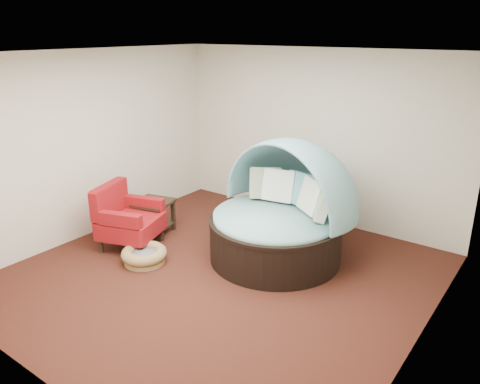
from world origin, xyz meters
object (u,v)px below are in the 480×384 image
Objects in this scene: pet_basket at (144,255)px; red_armchair at (127,219)px; canopy_daybed at (282,205)px; side_table at (154,213)px.

red_armchair is at bearing 158.60° from pet_basket.
side_table is at bearing -154.78° from canopy_daybed.
side_table is (-2.03, -0.50, -0.44)m from canopy_daybed.
pet_basket is 1.03m from side_table.
canopy_daybed is 2.29m from red_armchair.
canopy_daybed is 3.30× the size of side_table.
side_table is at bearing 74.19° from red_armchair.
canopy_daybed is 3.04× the size of pet_basket.
side_table is (-0.03, 0.56, -0.09)m from red_armchair.
red_armchair is (-2.00, -1.05, -0.35)m from canopy_daybed.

